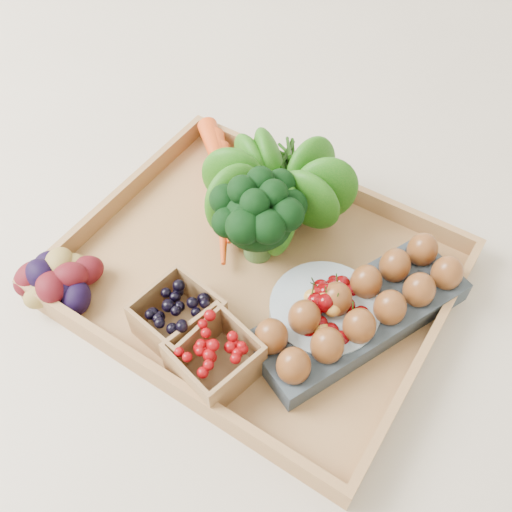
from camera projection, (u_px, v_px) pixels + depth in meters
The scene contains 10 objects.
ground at pixel (256, 280), 0.89m from camera, with size 4.00×4.00×0.00m, color beige.
tray at pixel (256, 277), 0.88m from camera, with size 0.55×0.45×0.01m, color #AE7D48.
carrots at pixel (223, 181), 0.96m from camera, with size 0.24×0.17×0.06m, color #D94413, non-canonical shape.
lettuce at pixel (276, 186), 0.88m from camera, with size 0.16×0.16×0.16m, color #0D4C0B.
broccoli at pixel (258, 229), 0.85m from camera, with size 0.15×0.15×0.11m, color black, non-canonical shape.
cherry_bowl at pixel (324, 313), 0.81m from camera, with size 0.16×0.16×0.04m, color #8C9EA5.
egg_carton at pixel (359, 316), 0.81m from camera, with size 0.11×0.32×0.04m, color #384147.
potatoes at pixel (55, 274), 0.82m from camera, with size 0.14×0.14×0.08m, color #440A10, non-canonical shape.
punnet_blackberry at pixel (178, 318), 0.79m from camera, with size 0.10×0.10×0.07m, color black.
punnet_raspberry at pixel (214, 358), 0.75m from camera, with size 0.10×0.10×0.07m, color #740507.
Camera 1 is at (0.28, -0.43, 0.72)m, focal length 40.00 mm.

